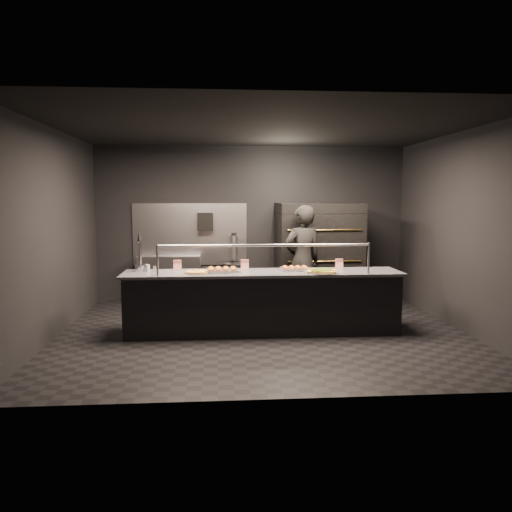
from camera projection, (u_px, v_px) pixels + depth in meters
name	position (u px, v px, depth m)	size (l,w,h in m)	color
room	(261.00, 233.00, 7.34)	(6.04, 6.00, 3.00)	black
service_counter	(263.00, 302.00, 7.41)	(4.10, 0.78, 1.37)	black
pizza_oven	(318.00, 254.00, 9.33)	(1.50, 1.23, 1.91)	black
prep_shelf	(169.00, 279.00, 9.60)	(1.20, 0.35, 0.90)	#99999E
towel_dispenser	(205.00, 222.00, 9.59)	(0.30, 0.20, 0.35)	black
fire_extinguisher	(234.00, 247.00, 9.70)	(0.14, 0.14, 0.51)	#B2B2B7
beer_tap	(140.00, 260.00, 7.40)	(0.16, 0.23, 0.61)	silver
round_pizza	(198.00, 272.00, 7.22)	(0.41, 0.41, 0.03)	silver
slider_tray_a	(222.00, 270.00, 7.32)	(0.57, 0.48, 0.08)	silver
slider_tray_b	(295.00, 269.00, 7.49)	(0.50, 0.42, 0.07)	silver
square_pizza	(322.00, 271.00, 7.28)	(0.51, 0.51, 0.05)	silver
condiment_jar	(150.00, 268.00, 7.39)	(0.16, 0.06, 0.10)	silver
tent_cards	(254.00, 264.00, 7.62)	(2.61, 0.04, 0.15)	white
trash_bin	(235.00, 283.00, 9.54)	(0.46, 0.46, 0.76)	black
worker	(302.00, 261.00, 8.48)	(0.69, 0.45, 1.88)	black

